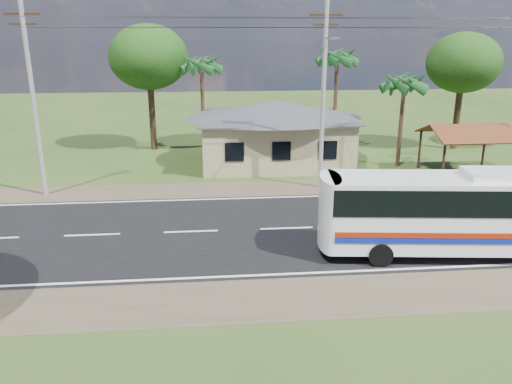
# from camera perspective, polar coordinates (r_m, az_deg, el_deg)

# --- Properties ---
(ground) EXTENTS (120.00, 120.00, 0.00)m
(ground) POSITION_cam_1_polar(r_m,az_deg,el_deg) (23.74, 3.51, -4.19)
(ground) COLOR #284017
(ground) RESTS_ON ground
(road) EXTENTS (120.00, 16.00, 0.03)m
(road) POSITION_cam_1_polar(r_m,az_deg,el_deg) (23.74, 3.51, -4.17)
(road) COLOR black
(road) RESTS_ON ground
(house) EXTENTS (12.40, 10.00, 5.00)m
(house) POSITION_cam_1_polar(r_m,az_deg,el_deg) (35.60, 2.03, 7.62)
(house) COLOR tan
(house) RESTS_ON ground
(waiting_shed) EXTENTS (5.20, 4.48, 3.35)m
(waiting_shed) POSITION_cam_1_polar(r_m,az_deg,el_deg) (35.00, 23.04, 6.20)
(waiting_shed) COLOR #362113
(waiting_shed) RESTS_ON ground
(concrete_barrier) EXTENTS (7.00, 0.30, 0.90)m
(concrete_barrier) POSITION_cam_1_polar(r_m,az_deg,el_deg) (32.53, 23.34, 1.25)
(concrete_barrier) COLOR #9E9E99
(concrete_barrier) RESTS_ON ground
(utility_poles) EXTENTS (32.80, 2.22, 11.00)m
(utility_poles) POSITION_cam_1_polar(r_m,az_deg,el_deg) (29.08, 7.08, 11.48)
(utility_poles) COLOR #9E9E99
(utility_poles) RESTS_ON ground
(palm_near) EXTENTS (2.80, 2.80, 6.70)m
(palm_near) POSITION_cam_1_polar(r_m,az_deg,el_deg) (35.39, 16.61, 11.87)
(palm_near) COLOR #47301E
(palm_near) RESTS_ON ground
(palm_mid) EXTENTS (2.80, 2.80, 8.20)m
(palm_mid) POSITION_cam_1_polar(r_m,az_deg,el_deg) (38.50, 9.28, 14.92)
(palm_mid) COLOR #47301E
(palm_mid) RESTS_ON ground
(palm_far) EXTENTS (2.80, 2.80, 7.70)m
(palm_far) POSITION_cam_1_polar(r_m,az_deg,el_deg) (37.85, -6.27, 14.27)
(palm_far) COLOR #47301E
(palm_far) RESTS_ON ground
(tree_behind_house) EXTENTS (6.00, 6.00, 9.61)m
(tree_behind_house) POSITION_cam_1_polar(r_m,az_deg,el_deg) (40.08, -12.17, 14.80)
(tree_behind_house) COLOR #47301E
(tree_behind_house) RESTS_ON ground
(tree_behind_shed) EXTENTS (5.60, 5.60, 9.02)m
(tree_behind_shed) POSITION_cam_1_polar(r_m,az_deg,el_deg) (42.55, 22.61, 13.44)
(tree_behind_shed) COLOR #47301E
(tree_behind_shed) RESTS_ON ground
(coach_bus) EXTENTS (11.96, 3.77, 3.65)m
(coach_bus) POSITION_cam_1_polar(r_m,az_deg,el_deg) (22.06, 23.63, -1.64)
(coach_bus) COLOR white
(coach_bus) RESTS_ON ground
(motorcycle) EXTENTS (1.69, 1.15, 0.84)m
(motorcycle) POSITION_cam_1_polar(r_m,az_deg,el_deg) (32.45, 23.38, 1.15)
(motorcycle) COLOR black
(motorcycle) RESTS_ON ground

